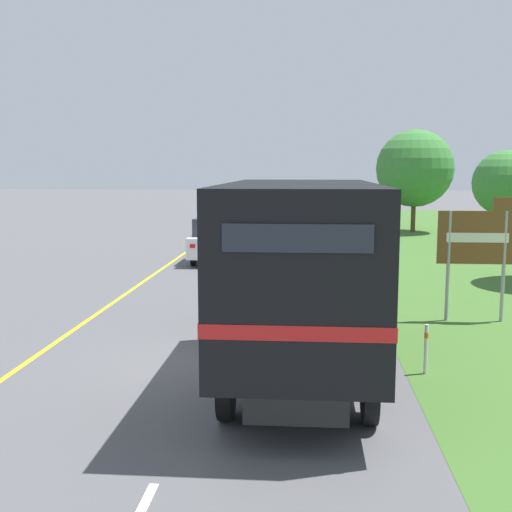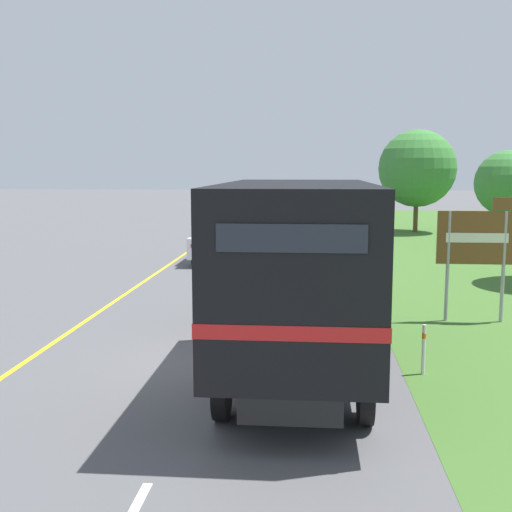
% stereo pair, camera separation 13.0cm
% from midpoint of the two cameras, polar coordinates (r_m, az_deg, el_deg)
% --- Properties ---
extents(ground_plane, '(200.00, 200.00, 0.00)m').
position_cam_midpoint_polar(ground_plane, '(12.90, -4.14, -9.49)').
color(ground_plane, '#515154').
extents(edge_line_yellow, '(0.12, 64.31, 0.01)m').
position_cam_midpoint_polar(edge_line_yellow, '(27.99, -6.98, -0.08)').
color(edge_line_yellow, yellow).
rests_on(edge_line_yellow, ground).
extents(centre_dash_near, '(0.12, 2.60, 0.01)m').
position_cam_midpoint_polar(centre_dash_near, '(13.27, -3.88, -8.97)').
color(centre_dash_near, white).
rests_on(centre_dash_near, ground).
extents(centre_dash_mid_a, '(0.12, 2.60, 0.01)m').
position_cam_midpoint_polar(centre_dash_mid_a, '(19.64, -1.04, -3.41)').
color(centre_dash_mid_a, white).
rests_on(centre_dash_mid_a, ground).
extents(centre_dash_mid_b, '(0.12, 2.60, 0.01)m').
position_cam_midpoint_polar(centre_dash_mid_b, '(26.12, 0.38, -0.59)').
color(centre_dash_mid_b, white).
rests_on(centre_dash_mid_b, ground).
extents(centre_dash_far, '(0.12, 2.60, 0.01)m').
position_cam_midpoint_polar(centre_dash_far, '(32.65, 1.24, 1.11)').
color(centre_dash_far, white).
rests_on(centre_dash_far, ground).
extents(centre_dash_farthest, '(0.12, 2.60, 0.01)m').
position_cam_midpoint_polar(centre_dash_farthest, '(39.20, 1.81, 2.24)').
color(centre_dash_farthest, white).
rests_on(centre_dash_farthest, ground).
extents(horse_trailer_truck, '(2.55, 8.45, 3.58)m').
position_cam_midpoint_polar(horse_trailer_truck, '(12.01, 3.65, -0.97)').
color(horse_trailer_truck, black).
rests_on(horse_trailer_truck, ground).
extents(lead_car_white, '(1.80, 4.04, 1.84)m').
position_cam_midpoint_polar(lead_car_white, '(26.37, -3.70, 1.51)').
color(lead_car_white, black).
rests_on(lead_car_white, ground).
extents(lead_car_grey_ahead, '(1.80, 4.06, 1.93)m').
position_cam_midpoint_polar(lead_car_grey_ahead, '(37.11, 4.46, 3.40)').
color(lead_car_grey_ahead, black).
rests_on(lead_car_grey_ahead, ground).
extents(lead_car_blue_ahead, '(1.80, 4.26, 1.81)m').
position_cam_midpoint_polar(lead_car_blue_ahead, '(49.48, 0.46, 4.48)').
color(lead_car_blue_ahead, black).
rests_on(lead_car_blue_ahead, ground).
extents(highway_sign, '(1.94, 0.09, 3.12)m').
position_cam_midpoint_polar(highway_sign, '(16.83, 18.96, 1.21)').
color(highway_sign, '#9E9EA3').
rests_on(highway_sign, ground).
extents(roadside_tree_mid, '(3.09, 3.09, 4.67)m').
position_cam_midpoint_polar(roadside_tree_mid, '(32.65, 21.21, 6.03)').
color(roadside_tree_mid, brown).
rests_on(roadside_tree_mid, ground).
extents(roadside_tree_far, '(4.57, 4.57, 6.08)m').
position_cam_midpoint_polar(roadside_tree_far, '(39.55, 13.84, 7.56)').
color(roadside_tree_far, brown).
rests_on(roadside_tree_far, ground).
extents(delineator_post, '(0.08, 0.08, 0.95)m').
position_cam_midpoint_polar(delineator_post, '(12.49, 14.59, -7.89)').
color(delineator_post, white).
rests_on(delineator_post, ground).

